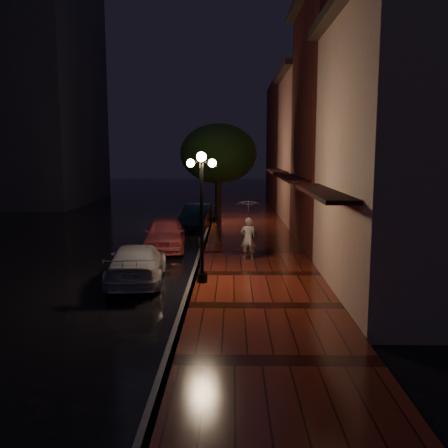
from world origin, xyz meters
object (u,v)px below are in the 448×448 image
(streetlamp_near, at_px, (202,209))
(silver_car, at_px, (137,264))
(streetlamp_far, at_px, (216,182))
(parking_meter, at_px, (201,253))
(navy_car, at_px, (197,216))
(woman_with_umbrella, at_px, (248,220))
(street_tree, at_px, (219,155))
(pink_car, at_px, (165,234))

(streetlamp_near, height_order, silver_car, streetlamp_near)
(streetlamp_far, bearing_deg, parking_meter, -90.40)
(navy_car, distance_m, woman_with_umbrella, 9.62)
(street_tree, height_order, pink_car, street_tree)
(street_tree, xyz_separation_m, navy_car, (-1.30, 1.70, -3.54))
(streetlamp_far, xyz_separation_m, parking_meter, (-0.09, -13.25, -1.63))
(parking_meter, bearing_deg, streetlamp_far, 76.01)
(navy_car, relative_size, silver_car, 0.94)
(silver_car, bearing_deg, parking_meter, -177.47)
(streetlamp_far, height_order, parking_meter, streetlamp_far)
(pink_car, bearing_deg, street_tree, 59.09)
(navy_car, relative_size, parking_meter, 3.19)
(pink_car, height_order, silver_car, pink_car)
(street_tree, xyz_separation_m, silver_car, (-2.52, -10.53, -3.58))
(navy_car, xyz_separation_m, silver_car, (-1.22, -12.23, -0.04))
(streetlamp_near, bearing_deg, streetlamp_far, 90.00)
(streetlamp_far, height_order, silver_car, streetlamp_far)
(street_tree, bearing_deg, silver_car, -103.47)
(silver_car, distance_m, parking_meter, 2.21)
(street_tree, relative_size, navy_car, 1.35)
(streetlamp_far, relative_size, navy_car, 1.00)
(streetlamp_far, xyz_separation_m, pink_car, (-2.07, -7.81, -1.85))
(streetlamp_near, height_order, woman_with_umbrella, streetlamp_near)
(street_tree, height_order, navy_car, street_tree)
(navy_car, bearing_deg, pink_car, -93.50)
(navy_car, height_order, silver_car, navy_car)
(navy_car, bearing_deg, woman_with_umbrella, -68.16)
(pink_car, relative_size, woman_with_umbrella, 1.82)
(silver_car, bearing_deg, woman_with_umbrella, -147.19)
(streetlamp_near, height_order, navy_car, streetlamp_near)
(streetlamp_near, bearing_deg, street_tree, 88.65)
(pink_car, bearing_deg, streetlamp_far, 70.14)
(woman_with_umbrella, height_order, parking_meter, woman_with_umbrella)
(streetlamp_far, bearing_deg, street_tree, -85.09)
(streetlamp_near, relative_size, pink_car, 0.98)
(street_tree, bearing_deg, woman_with_umbrella, -79.51)
(pink_car, relative_size, silver_car, 0.96)
(streetlamp_far, relative_size, street_tree, 0.74)
(streetlamp_near, distance_m, navy_car, 12.87)
(streetlamp_near, height_order, street_tree, street_tree)
(streetlamp_near, xyz_separation_m, street_tree, (0.26, 10.99, 1.64))
(streetlamp_near, relative_size, street_tree, 0.74)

